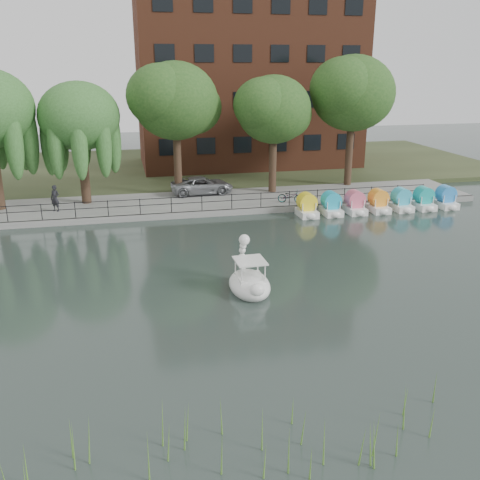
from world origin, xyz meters
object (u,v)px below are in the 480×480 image
object	(u,v)px
bicycle	(290,196)
pedestrian	(55,196)
minivan	(202,184)
swan_boat	(249,280)

from	to	relation	value
bicycle	pedestrian	world-z (taller)	pedestrian
minivan	pedestrian	size ratio (longest dim) A/B	2.65
bicycle	pedestrian	bearing A→B (deg)	106.58
bicycle	swan_boat	world-z (taller)	swan_boat
pedestrian	swan_boat	bearing A→B (deg)	-26.57
bicycle	pedestrian	xyz separation A→B (m)	(-15.63, 1.19, 0.49)
swan_boat	minivan	bearing A→B (deg)	86.60
minivan	bicycle	xyz separation A→B (m)	(5.55, -3.96, -0.23)
pedestrian	minivan	bearing A→B (deg)	45.32
pedestrian	swan_boat	distance (m)	17.29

